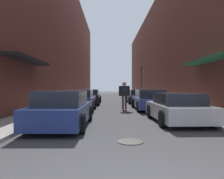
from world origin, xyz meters
The scene contains 14 objects.
ground centered at (0.00, 20.55, 0.00)m, with size 113.00×113.00×0.00m, color #424244.
curb_strip_left centered at (-4.21, 25.68, 0.06)m, with size 1.80×51.36×0.12m.
curb_strip_right centered at (4.21, 25.68, 0.06)m, with size 1.80×51.36×0.12m.
building_row_left centered at (-7.11, 25.68, 7.48)m, with size 4.90×51.36×14.97m.
building_row_right centered at (7.11, 25.68, 6.09)m, with size 4.90×51.36×12.18m.
parked_car_left_0 centered at (-2.21, 5.73, 0.65)m, with size 1.93×4.44×1.35m.
parked_car_left_1 centered at (-2.38, 11.16, 0.65)m, with size 2.01×4.06×1.33m.
parked_car_left_2 centered at (-2.26, 16.80, 0.63)m, with size 2.03×4.67×1.29m.
parked_car_right_0 centered at (2.37, 6.59, 0.60)m, with size 2.01×4.04×1.23m.
parked_car_right_1 centered at (2.16, 11.80, 0.64)m, with size 1.99×4.78×1.32m.
parked_car_right_2 centered at (2.21, 17.75, 0.62)m, with size 2.00×4.69×1.25m.
skateboarder centered at (0.48, 11.32, 1.13)m, with size 0.70×0.78×1.84m.
manhole_cover centered at (0.10, 3.36, 0.01)m, with size 0.70×0.70×0.02m.
traffic_light centered at (3.62, 25.17, 2.52)m, with size 0.16×0.22×3.93m.
Camera 1 is at (-0.48, -2.48, 1.47)m, focal length 35.00 mm.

